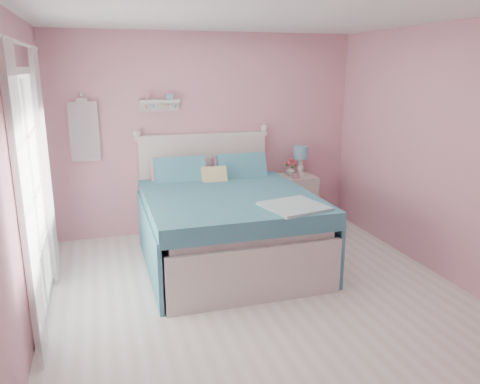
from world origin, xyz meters
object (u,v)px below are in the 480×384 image
nightstand (295,200)px  table_lamp (301,155)px  bed (225,223)px  vase (291,170)px  teacup (296,175)px

nightstand → table_lamp: size_ratio=1.78×
table_lamp → bed: bearing=-145.0°
vase → bed: bearing=-142.5°
bed → vase: 1.54m
teacup → nightstand: bearing=63.4°
vase → teacup: size_ratio=1.44×
bed → table_lamp: bearing=35.1°
table_lamp → teacup: table_lamp is taller
bed → table_lamp: 1.73m
table_lamp → teacup: (-0.15, -0.20, -0.24)m
teacup → vase: bearing=88.8°
teacup → bed: bearing=-148.2°
bed → teacup: 1.43m
bed → teacup: (1.18, 0.73, 0.32)m
vase → teacup: bearing=-91.2°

